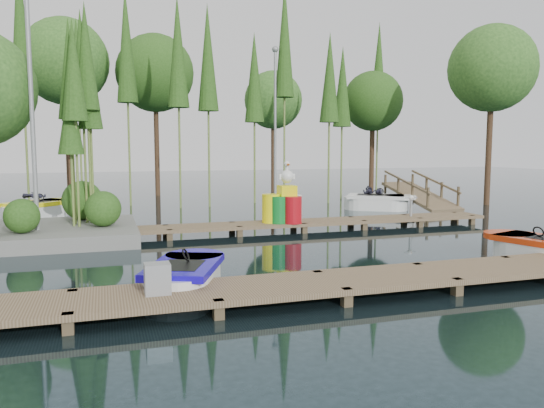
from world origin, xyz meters
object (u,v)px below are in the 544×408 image
object	(u,v)px
boat_yellow_far	(38,210)
yellow_barrel	(271,208)
drum_cluster	(288,205)
boat_blue	(185,278)
island	(4,126)
boat_red	(541,250)
utility_cabinet	(157,279)

from	to	relation	value
boat_yellow_far	yellow_barrel	bearing A→B (deg)	-62.89
boat_yellow_far	drum_cluster	bearing A→B (deg)	-61.78
boat_blue	boat_yellow_far	xyz separation A→B (m)	(-3.69, 11.63, 0.07)
yellow_barrel	drum_cluster	bearing A→B (deg)	-17.03
island	boat_red	distance (m)	14.08
island	utility_cabinet	xyz separation A→B (m)	(3.30, -7.79, -2.64)
utility_cabinet	yellow_barrel	size ratio (longest dim) A/B	0.56
boat_blue	drum_cluster	world-z (taller)	drum_cluster
boat_red	drum_cluster	world-z (taller)	drum_cluster
island	boat_red	world-z (taller)	island
yellow_barrel	boat_yellow_far	bearing A→B (deg)	141.39
drum_cluster	boat_blue	bearing A→B (deg)	-125.03
island	drum_cluster	bearing A→B (deg)	-6.78
boat_red	boat_yellow_far	size ratio (longest dim) A/B	0.94
yellow_barrel	boat_blue	bearing A→B (deg)	-120.94
island	drum_cluster	xyz separation A→B (m)	(7.91, -0.94, -2.33)
utility_cabinet	yellow_barrel	distance (m)	8.12
boat_yellow_far	yellow_barrel	size ratio (longest dim) A/B	3.43
boat_red	yellow_barrel	bearing A→B (deg)	111.25
island	boat_blue	bearing A→B (deg)	-59.66
island	boat_yellow_far	bearing A→B (deg)	87.61
boat_blue	yellow_barrel	world-z (taller)	yellow_barrel
boat_red	yellow_barrel	distance (m)	7.47
utility_cabinet	drum_cluster	size ratio (longest dim) A/B	0.26
drum_cluster	boat_red	bearing A→B (deg)	-53.60
boat_blue	boat_red	world-z (taller)	boat_red
island	boat_blue	xyz separation A→B (m)	(3.90, -6.66, -2.94)
island	yellow_barrel	distance (m)	7.85
yellow_barrel	drum_cluster	size ratio (longest dim) A/B	0.46
boat_red	drum_cluster	bearing A→B (deg)	108.90
island	boat_red	size ratio (longest dim) A/B	2.39
boat_blue	utility_cabinet	world-z (taller)	utility_cabinet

